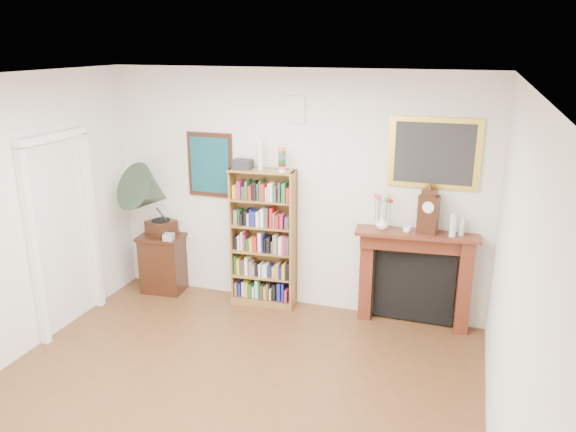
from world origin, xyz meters
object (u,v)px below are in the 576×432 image
object	(u,v)px
side_cabinet	(163,263)
gramophone	(152,196)
cd_stack	(169,237)
fireplace	(415,270)
flower_vase	(382,223)
bottle_left	(453,225)
teacup	(407,230)
bottle_right	(461,226)
bookshelf	(263,231)
mantel_clock	(428,212)

from	to	relation	value
side_cabinet	gramophone	distance (m)	0.93
cd_stack	fireplace	bearing A→B (deg)	4.51
gramophone	flower_vase	world-z (taller)	gramophone
side_cabinet	bottle_left	xyz separation A→B (m)	(3.48, 0.05, 0.86)
teacup	side_cabinet	bearing A→B (deg)	-179.77
teacup	flower_vase	bearing A→B (deg)	173.23
cd_stack	bottle_left	distance (m)	3.34
cd_stack	bottle_right	distance (m)	3.43
fireplace	bookshelf	bearing A→B (deg)	176.41
fireplace	gramophone	world-z (taller)	gramophone
gramophone	cd_stack	bearing A→B (deg)	27.35
cd_stack	bottle_right	size ratio (longest dim) A/B	0.60
fireplace	gramophone	distance (m)	3.21
mantel_clock	bottle_right	distance (m)	0.38
mantel_clock	teacup	xyz separation A→B (m)	(-0.20, -0.06, -0.20)
side_cabinet	mantel_clock	bearing A→B (deg)	-4.17
gramophone	bottle_right	world-z (taller)	gramophone
side_cabinet	bottle_left	world-z (taller)	bottle_left
side_cabinet	bottle_left	size ratio (longest dim) A/B	3.11
flower_vase	bottle_right	distance (m)	0.83
side_cabinet	flower_vase	bearing A→B (deg)	-4.45
bottle_left	bottle_right	xyz separation A→B (m)	(0.08, 0.06, -0.02)
bookshelf	cd_stack	world-z (taller)	bookshelf
fireplace	cd_stack	size ratio (longest dim) A/B	11.14
fireplace	teacup	xyz separation A→B (m)	(-0.10, -0.11, 0.49)
bookshelf	bottle_right	size ratio (longest dim) A/B	9.62
bookshelf	flower_vase	xyz separation A→B (m)	(1.40, -0.02, 0.25)
side_cabinet	gramophone	size ratio (longest dim) A/B	0.76
flower_vase	bottle_left	bearing A→B (deg)	0.38
teacup	bottle_left	xyz separation A→B (m)	(0.47, 0.04, 0.09)
bookshelf	fireplace	size ratio (longest dim) A/B	1.44
cd_stack	flower_vase	distance (m)	2.60
side_cabinet	gramophone	world-z (taller)	gramophone
fireplace	flower_vase	size ratio (longest dim) A/B	9.04
bookshelf	flower_vase	distance (m)	1.42
flower_vase	teacup	xyz separation A→B (m)	(0.27, -0.03, -0.04)
mantel_clock	bottle_right	world-z (taller)	mantel_clock
fireplace	mantel_clock	world-z (taller)	mantel_clock
bookshelf	flower_vase	bearing A→B (deg)	-5.59
mantel_clock	flower_vase	world-z (taller)	mantel_clock
mantel_clock	bottle_left	distance (m)	0.29
bookshelf	teacup	distance (m)	1.69
bookshelf	gramophone	world-z (taller)	bookshelf
fireplace	bottle_left	world-z (taller)	bottle_left
bookshelf	bottle_left	xyz separation A→B (m)	(2.14, -0.01, 0.30)
bottle_right	bookshelf	bearing A→B (deg)	-178.77
mantel_clock	teacup	size ratio (longest dim) A/B	5.71
side_cabinet	bottle_right	world-z (taller)	bottle_right
gramophone	mantel_clock	xyz separation A→B (m)	(3.23, 0.20, 0.05)
teacup	bottle_right	distance (m)	0.57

